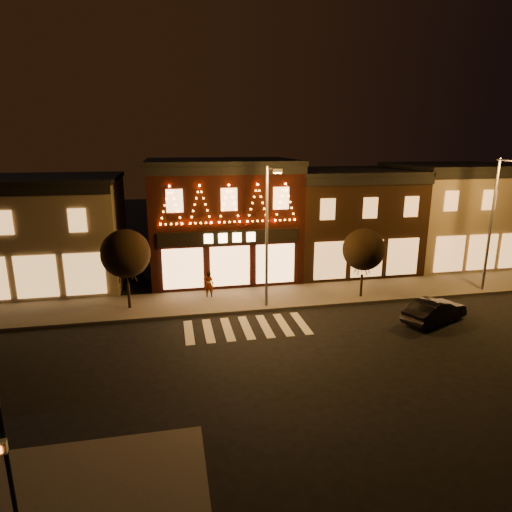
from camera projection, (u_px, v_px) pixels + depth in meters
name	position (u px, v px, depth m)	size (l,w,h in m)	color
ground	(263.00, 364.00, 19.15)	(120.00, 120.00, 0.00)	black
sidewalk_far	(267.00, 298.00, 27.10)	(44.00, 4.00, 0.15)	#47423D
building_left	(27.00, 232.00, 29.01)	(12.20, 8.28, 7.30)	#786955
building_pulp	(222.00, 218.00, 31.35)	(10.20, 8.34, 8.30)	black
building_right_a	(345.00, 219.00, 33.29)	(9.20, 8.28, 7.50)	#301D11
building_right_b	(451.00, 213.00, 34.97)	(9.20, 8.28, 7.80)	#786955
streetlamp_mid	(268.00, 227.00, 24.28)	(0.53, 1.85, 8.04)	#59595E
streetlamp_right	(495.00, 215.00, 26.96)	(0.55, 1.92, 8.38)	#59595E
tree_left	(126.00, 254.00, 24.50)	(2.76, 2.76, 4.61)	black
tree_right	(364.00, 250.00, 26.45)	(2.55, 2.55, 4.27)	black
dark_sedan	(435.00, 311.00, 23.48)	(1.39, 3.98, 1.31)	black
pedestrian	(209.00, 284.00, 26.90)	(0.59, 0.39, 1.63)	gray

